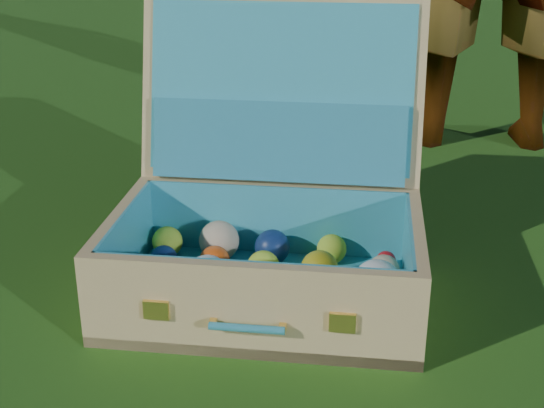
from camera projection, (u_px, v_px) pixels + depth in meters
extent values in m
plane|color=#215114|center=(345.00, 288.00, 1.56)|extent=(60.00, 60.00, 0.00)
sphere|color=#466EB7|center=(110.00, 287.00, 1.50)|extent=(0.06, 0.06, 0.06)
cube|color=tan|center=(265.00, 298.00, 1.50)|extent=(0.62, 0.43, 0.02)
cube|color=tan|center=(249.00, 312.00, 1.29)|extent=(0.60, 0.05, 0.18)
cube|color=tan|center=(277.00, 223.00, 1.64)|extent=(0.60, 0.05, 0.18)
cube|color=tan|center=(121.00, 254.00, 1.50)|extent=(0.04, 0.36, 0.18)
cube|color=tan|center=(415.00, 271.00, 1.43)|extent=(0.04, 0.36, 0.18)
cube|color=teal|center=(265.00, 292.00, 1.49)|extent=(0.57, 0.38, 0.01)
cube|color=teal|center=(250.00, 302.00, 1.30)|extent=(0.55, 0.04, 0.16)
cube|color=teal|center=(276.00, 221.00, 1.62)|extent=(0.55, 0.04, 0.16)
cube|color=teal|center=(127.00, 249.00, 1.50)|extent=(0.02, 0.36, 0.16)
cube|color=teal|center=(408.00, 266.00, 1.43)|extent=(0.02, 0.36, 0.16)
cube|color=tan|center=(282.00, 89.00, 1.61)|extent=(0.61, 0.17, 0.39)
cube|color=teal|center=(281.00, 88.00, 1.59)|extent=(0.56, 0.13, 0.34)
cube|color=teal|center=(278.00, 142.00, 1.59)|extent=(0.54, 0.09, 0.17)
cube|color=#F2C659|center=(156.00, 310.00, 1.30)|extent=(0.05, 0.01, 0.03)
cube|color=#F2C659|center=(342.00, 323.00, 1.26)|extent=(0.05, 0.01, 0.03)
cylinder|color=teal|center=(247.00, 328.00, 1.27)|extent=(0.13, 0.02, 0.01)
cube|color=#F2C659|center=(213.00, 323.00, 1.29)|extent=(0.01, 0.02, 0.01)
cube|color=#F2C659|center=(283.00, 328.00, 1.27)|extent=(0.01, 0.02, 0.01)
sphere|color=red|center=(139.00, 302.00, 1.40)|extent=(0.05, 0.05, 0.05)
sphere|color=gold|center=(196.00, 306.00, 1.37)|extent=(0.06, 0.06, 0.06)
sphere|color=white|center=(251.00, 308.00, 1.37)|extent=(0.06, 0.06, 0.06)
sphere|color=#BEDE36|center=(313.00, 315.00, 1.34)|extent=(0.06, 0.06, 0.06)
sphere|color=#BEDE36|center=(382.00, 312.00, 1.34)|extent=(0.07, 0.07, 0.07)
sphere|color=#BEDE36|center=(149.00, 279.00, 1.47)|extent=(0.06, 0.06, 0.06)
sphere|color=white|center=(207.00, 277.00, 1.45)|extent=(0.09, 0.09, 0.09)
sphere|color=#E34F13|center=(255.00, 288.00, 1.43)|extent=(0.07, 0.07, 0.07)
sphere|color=#E34F13|center=(318.00, 290.00, 1.44)|extent=(0.05, 0.05, 0.05)
sphere|color=white|center=(377.00, 284.00, 1.42)|extent=(0.09, 0.09, 0.09)
sphere|color=navy|center=(164.00, 259.00, 1.55)|extent=(0.06, 0.06, 0.06)
sphere|color=#E34F13|center=(215.00, 261.00, 1.54)|extent=(0.06, 0.06, 0.06)
sphere|color=#BEDE36|center=(263.00, 267.00, 1.51)|extent=(0.07, 0.07, 0.07)
sphere|color=gold|center=(319.00, 269.00, 1.49)|extent=(0.07, 0.07, 0.07)
sphere|color=beige|center=(384.00, 270.00, 1.50)|extent=(0.06, 0.06, 0.06)
sphere|color=#BEDE36|center=(167.00, 241.00, 1.62)|extent=(0.07, 0.07, 0.07)
sphere|color=beige|center=(219.00, 240.00, 1.60)|extent=(0.09, 0.09, 0.09)
sphere|color=navy|center=(272.00, 247.00, 1.59)|extent=(0.07, 0.07, 0.07)
sphere|color=#BEDE36|center=(332.00, 249.00, 1.59)|extent=(0.06, 0.06, 0.06)
sphere|color=red|center=(386.00, 261.00, 1.56)|extent=(0.04, 0.04, 0.04)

